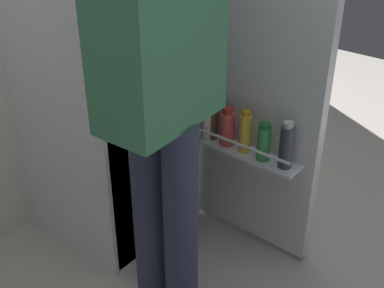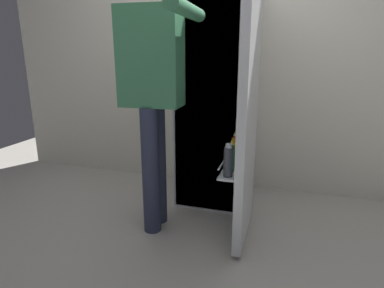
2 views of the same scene
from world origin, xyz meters
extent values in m
plane|color=#B7B2A8|center=(0.00, 0.00, 0.00)|extent=(6.15, 6.15, 0.00)
cube|color=silver|center=(0.00, 0.56, 0.86)|extent=(0.59, 0.62, 1.71)
cube|color=white|center=(0.00, 0.25, 0.86)|extent=(0.55, 0.01, 1.67)
cube|color=white|center=(0.00, 0.30, 0.80)|extent=(0.51, 0.09, 0.01)
cube|color=silver|center=(0.32, -0.04, 0.86)|extent=(0.06, 0.58, 1.66)
cube|color=white|center=(0.24, -0.04, 0.50)|extent=(0.11, 0.49, 0.01)
cylinder|color=silver|center=(0.19, -0.04, 0.56)|extent=(0.01, 0.47, 0.01)
cylinder|color=#333842|center=(0.24, -0.23, 0.59)|extent=(0.06, 0.06, 0.18)
cylinder|color=silver|center=(0.24, -0.23, 0.70)|extent=(0.04, 0.04, 0.02)
cylinder|color=gold|center=(0.24, -0.03, 0.59)|extent=(0.05, 0.05, 0.17)
cylinder|color=#BC8419|center=(0.24, -0.03, 0.68)|extent=(0.04, 0.04, 0.02)
cylinder|color=green|center=(0.23, -0.13, 0.58)|extent=(0.06, 0.06, 0.15)
cylinder|color=#195B28|center=(0.23, -0.13, 0.66)|extent=(0.05, 0.05, 0.02)
cylinder|color=#DB4C47|center=(0.24, 0.06, 0.58)|extent=(0.06, 0.06, 0.15)
cylinder|color=#B22D28|center=(0.24, 0.06, 0.67)|extent=(0.05, 0.05, 0.03)
cylinder|color=brown|center=(0.24, 0.15, 0.59)|extent=(0.05, 0.05, 0.17)
cylinder|color=black|center=(0.24, 0.15, 0.69)|extent=(0.04, 0.04, 0.02)
cylinder|color=#EDE5CC|center=(0.23, 0.16, 0.59)|extent=(0.06, 0.06, 0.17)
cylinder|color=#B78933|center=(0.23, 0.16, 0.69)|extent=(0.05, 0.05, 0.02)
cylinder|color=#2D334C|center=(-0.32, 0.00, 0.44)|extent=(0.12, 0.12, 0.89)
cylinder|color=#2D334C|center=(-0.31, -0.14, 0.44)|extent=(0.12, 0.12, 0.89)
cube|color=#3D7F56|center=(-0.31, -0.07, 1.20)|extent=(0.41, 0.24, 0.63)
cylinder|color=#3D7F56|center=(-0.32, 0.13, 1.18)|extent=(0.08, 0.08, 0.59)
camera|label=1|loc=(-1.36, -1.05, 1.62)|focal=47.76mm
camera|label=2|loc=(0.57, -2.06, 1.22)|focal=30.41mm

